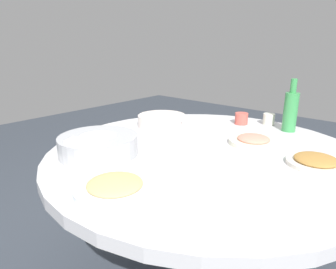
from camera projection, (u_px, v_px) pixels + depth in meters
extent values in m
cylinder|color=#99999E|center=(202.00, 229.00, 1.34)|extent=(0.11, 0.11, 0.67)
cylinder|color=silver|center=(205.00, 155.00, 1.23)|extent=(1.28, 1.28, 0.04)
cylinder|color=#B2B5BA|center=(98.00, 145.00, 1.17)|extent=(0.31, 0.31, 0.08)
ellipsoid|color=white|center=(98.00, 144.00, 1.17)|extent=(0.25, 0.25, 0.08)
cube|color=white|center=(86.00, 141.00, 1.08)|extent=(0.16, 0.11, 0.01)
cylinder|color=silver|center=(162.00, 121.00, 1.57)|extent=(0.25, 0.25, 0.06)
cylinder|color=black|center=(162.00, 121.00, 1.57)|extent=(0.22, 0.22, 0.04)
cylinder|color=silver|center=(162.00, 117.00, 1.56)|extent=(0.28, 0.02, 0.01)
cylinder|color=silver|center=(316.00, 163.00, 1.07)|extent=(0.20, 0.20, 0.02)
ellipsoid|color=#A47536|center=(316.00, 159.00, 1.07)|extent=(0.15, 0.15, 0.03)
cylinder|color=silver|center=(115.00, 189.00, 0.88)|extent=(0.24, 0.24, 0.02)
ellipsoid|color=tan|center=(115.00, 184.00, 0.88)|extent=(0.17, 0.17, 0.03)
cylinder|color=silver|center=(253.00, 142.00, 1.30)|extent=(0.21, 0.21, 0.02)
ellipsoid|color=#E3856F|center=(254.00, 139.00, 1.29)|extent=(0.14, 0.14, 0.03)
cylinder|color=#38914C|center=(290.00, 112.00, 1.46)|extent=(0.07, 0.07, 0.19)
cylinder|color=#38914C|center=(294.00, 86.00, 1.42)|extent=(0.03, 0.03, 0.07)
cylinder|color=#CD5247|center=(241.00, 119.00, 1.61)|extent=(0.07, 0.07, 0.06)
cylinder|color=beige|center=(269.00, 119.00, 1.60)|extent=(0.06, 0.06, 0.06)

